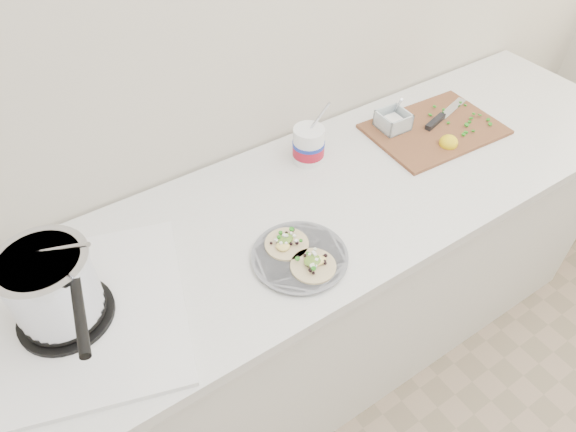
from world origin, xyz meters
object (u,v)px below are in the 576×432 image
tub (310,143)px  cutboard (431,126)px  stove (58,298)px  taco_plate (300,255)px

tub → cutboard: tub is taller
tub → stove: bearing=-167.5°
stove → tub: bearing=30.3°
taco_plate → tub: bearing=51.4°
stove → taco_plate: stove is taller
taco_plate → stove: bearing=165.5°
taco_plate → tub: size_ratio=1.13×
tub → cutboard: 0.46m
taco_plate → tub: tub is taller
taco_plate → cutboard: 0.74m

